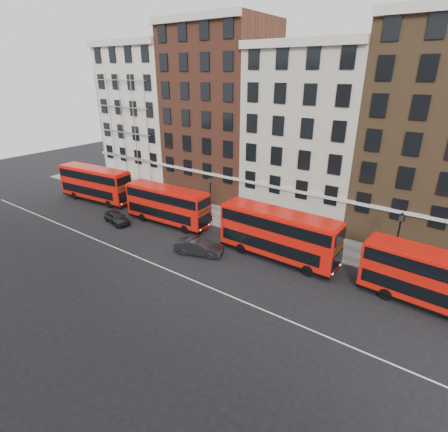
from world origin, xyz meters
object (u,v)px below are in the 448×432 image
Objects in this scene: car_rear at (116,217)px; car_front at (199,247)px; bus_c at (278,234)px; bus_a at (95,183)px; bus_d at (437,280)px; bus_b at (167,204)px.

car_rear is 12.31m from car_front.
bus_c reaches higher than car_front.
bus_a is 1.05× the size of bus_d.
car_front is (-19.03, -3.58, -1.57)m from bus_d.
car_rear is (-18.67, -3.36, -1.82)m from bus_c.
bus_b is 0.93× the size of bus_c.
bus_d is (39.60, 0.01, -0.09)m from bus_a.
bus_b is 6.09m from car_rear.
bus_a reaches higher than bus_d.
bus_c is 19.05m from car_rear.
bus_c is 1.07× the size of bus_d.
bus_a reaches higher than car_rear.
bus_c reaches higher than bus_d.
bus_c is (13.85, 0.00, 0.21)m from bus_b.
car_front is (20.57, -3.57, -1.67)m from bus_a.
bus_a is 2.73× the size of car_rear.
car_front is (12.31, -0.22, 0.07)m from car_rear.
bus_a is at bearing 176.52° from bus_b.
car_rear is at bearing -148.63° from bus_b.
bus_c is at bearing -176.53° from bus_d.
bus_a reaches higher than bus_b.
bus_b is at bearing -176.52° from bus_d.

